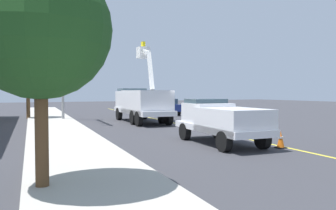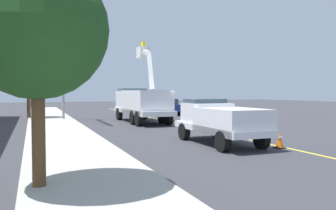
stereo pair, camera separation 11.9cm
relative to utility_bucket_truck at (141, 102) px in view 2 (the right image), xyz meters
The scene contains 11 objects.
ground 3.87m from the utility_bucket_truck, 147.16° to the right, with size 120.00×120.00×0.00m, color #38383D.
sidewalk_far_side 7.30m from the utility_bucket_truck, 109.44° to the left, with size 60.00×3.60×0.12m, color #B2ADA3.
lane_centre_stripe 3.87m from the utility_bucket_truck, 147.16° to the right, with size 50.00×0.16×0.01m, color yellow.
utility_bucket_truck is the anchor object (origin of this frame).
service_pickup_truck 12.08m from the utility_bucket_truck, behind, with size 5.73×2.49×2.06m.
passing_minivan 8.63m from the utility_bucket_truck, 37.66° to the right, with size 4.92×2.22×1.69m.
traffic_cone_leading 14.15m from the utility_bucket_truck, behind, with size 0.40×0.40×0.74m.
traffic_cone_mid_front 4.83m from the utility_bucket_truck, 24.81° to the right, with size 0.40×0.40×0.81m.
traffic_signal_mast 7.28m from the utility_bucket_truck, 62.07° to the left, with size 5.91×0.83×8.18m.
street_tree_left 18.69m from the utility_bucket_truck, 150.96° to the left, with size 3.43×3.43×5.66m.
street_tree_right 11.00m from the utility_bucket_truck, 46.75° to the left, with size 2.82×2.82×5.45m.
Camera 2 is at (-21.96, 11.64, 2.42)m, focal length 36.12 mm.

